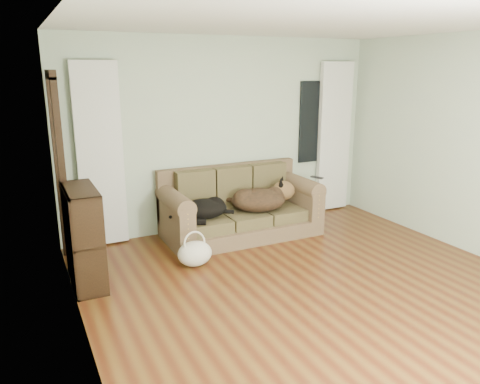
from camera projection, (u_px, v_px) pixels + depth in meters
name	position (u px, v px, depth m)	size (l,w,h in m)	color
floor	(330.00, 298.00, 4.60)	(5.00, 5.00, 0.00)	#481F0E
ceiling	(345.00, 17.00, 3.93)	(5.00, 5.00, 0.00)	white
wall_back	(225.00, 134.00, 6.43)	(4.50, 0.04, 2.60)	#B3C7AA
wall_left	(79.00, 198.00, 3.31)	(0.04, 5.00, 2.60)	#B3C7AA
curtain_left	(100.00, 156.00, 5.68)	(0.55, 0.08, 2.25)	white
curtain_right	(334.00, 138.00, 7.16)	(0.55, 0.08, 2.25)	white
window_pane	(314.00, 122.00, 6.99)	(0.50, 0.03, 1.20)	black
door_casing	(60.00, 174.00, 5.18)	(0.07, 0.60, 2.10)	black
sofa	(241.00, 203.00, 6.20)	(2.03, 0.88, 0.83)	brown
dog_black_lab	(202.00, 209.00, 5.85)	(0.60, 0.42, 0.25)	black
dog_shepherd	(261.00, 200.00, 6.20)	(0.75, 0.53, 0.33)	black
tv_remote	(317.00, 177.00, 6.42)	(0.06, 0.20, 0.02)	black
tote_bag	(195.00, 252.00, 5.31)	(0.40, 0.31, 0.29)	beige
bookshelf	(84.00, 238.00, 4.80)	(0.31, 0.82, 1.03)	black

